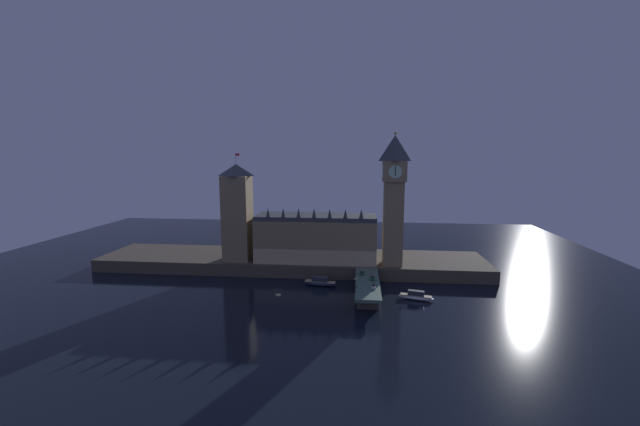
% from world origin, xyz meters
% --- Properties ---
extents(ground_plane, '(400.00, 400.00, 0.00)m').
position_xyz_m(ground_plane, '(0.00, 0.00, 0.00)').
color(ground_plane, black).
extents(embankment, '(220.00, 42.00, 6.88)m').
position_xyz_m(embankment, '(0.00, 39.00, 3.44)').
color(embankment, '#4C4438').
rests_on(embankment, ground_plane).
extents(parliament_hall, '(65.91, 23.57, 30.50)m').
position_xyz_m(parliament_hall, '(15.21, 32.09, 19.57)').
color(parliament_hall, '#8E7A56').
rests_on(parliament_hall, embankment).
extents(clock_tower, '(12.39, 12.50, 70.06)m').
position_xyz_m(clock_tower, '(56.69, 26.54, 43.89)').
color(clock_tower, '#8E7A56').
rests_on(clock_tower, embankment).
extents(victoria_tower, '(14.61, 14.61, 59.29)m').
position_xyz_m(victoria_tower, '(-28.39, 28.66, 33.64)').
color(victoria_tower, '#8E7A56').
rests_on(victoria_tower, embankment).
extents(bridge, '(11.09, 46.00, 7.17)m').
position_xyz_m(bridge, '(43.09, -5.00, 4.70)').
color(bridge, '#476656').
rests_on(bridge, ground_plane).
extents(car_northbound_lead, '(1.93, 4.58, 1.46)m').
position_xyz_m(car_northbound_lead, '(40.65, 6.18, 7.86)').
color(car_northbound_lead, '#235633').
rests_on(car_northbound_lead, bridge).
extents(car_southbound_lead, '(1.95, 4.39, 1.56)m').
position_xyz_m(car_southbound_lead, '(45.53, -13.26, 7.90)').
color(car_southbound_lead, silver).
rests_on(car_southbound_lead, bridge).
extents(car_southbound_trail, '(1.93, 4.28, 1.56)m').
position_xyz_m(car_southbound_trail, '(45.53, -1.45, 7.90)').
color(car_southbound_trail, '#235633').
rests_on(car_southbound_trail, bridge).
extents(pedestrian_near_rail, '(0.38, 0.38, 1.71)m').
position_xyz_m(pedestrian_near_rail, '(38.21, -13.88, 8.08)').
color(pedestrian_near_rail, black).
rests_on(pedestrian_near_rail, bridge).
extents(street_lamp_near, '(1.34, 0.60, 6.57)m').
position_xyz_m(street_lamp_near, '(37.81, -19.72, 11.28)').
color(street_lamp_near, '#2D3333').
rests_on(street_lamp_near, bridge).
extents(boat_upstream, '(17.77, 7.26, 4.56)m').
position_xyz_m(boat_upstream, '(19.80, 8.18, 1.67)').
color(boat_upstream, '#1E2842').
rests_on(boat_upstream, ground_plane).
extents(boat_downstream, '(16.32, 7.47, 4.24)m').
position_xyz_m(boat_downstream, '(65.06, -6.56, 1.55)').
color(boat_downstream, white).
rests_on(boat_downstream, ground_plane).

